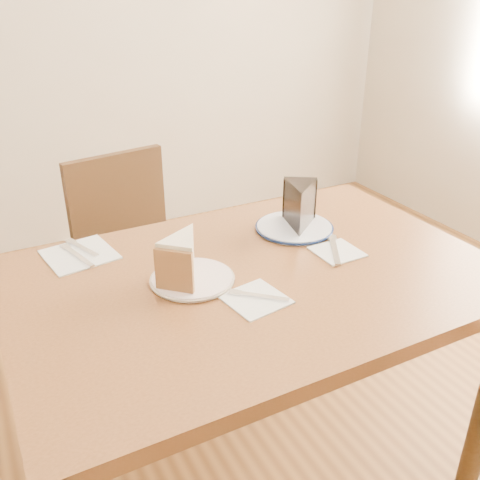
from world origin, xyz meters
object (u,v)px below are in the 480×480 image
plate_cream (192,279)px  chocolate_cake (300,208)px  carrot_cake (185,258)px  chair_far (141,267)px  table (256,306)px  plate_navy (294,227)px

plate_cream → chocolate_cake: bearing=17.4°
chocolate_cake → carrot_cake: bearing=47.7°
chair_far → chocolate_cake: 0.68m
table → chair_far: bearing=100.5°
table → plate_cream: bearing=167.1°
chair_far → carrot_cake: (-0.05, -0.58, 0.33)m
table → plate_cream: 0.19m
carrot_cake → plate_cream: bearing=2.9°
carrot_cake → chocolate_cake: chocolate_cake is taller
chair_far → plate_cream: 0.65m
plate_navy → carrot_cake: bearing=-162.5°
plate_cream → chocolate_cake: size_ratio=1.45×
chair_far → carrot_cake: bearing=74.7°
plate_cream → carrot_cake: bearing=139.4°
plate_navy → chocolate_cake: chocolate_cake is taller
plate_cream → carrot_cake: 0.06m
chocolate_cake → chair_far: bearing=-21.3°
chair_far → chocolate_cake: chocolate_cake is taller
chocolate_cake → plate_navy: bearing=-29.2°
chair_far → carrot_cake: 0.67m
chair_far → plate_navy: chair_far is taller
plate_navy → chocolate_cake: bearing=-61.6°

